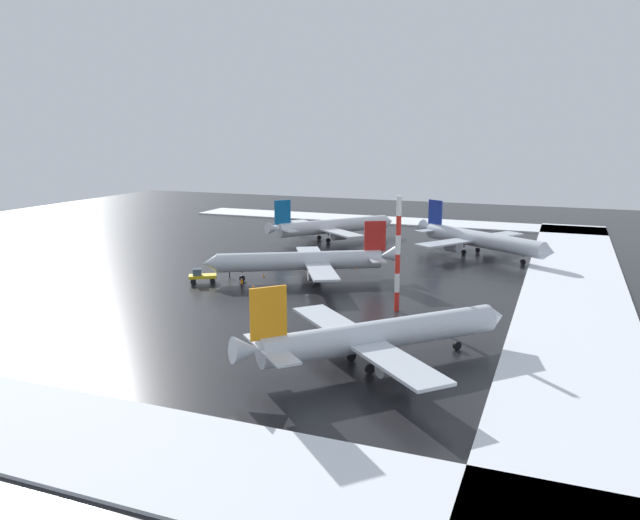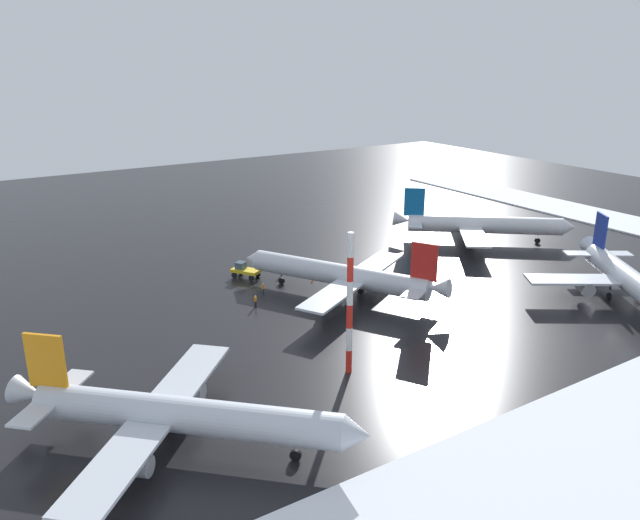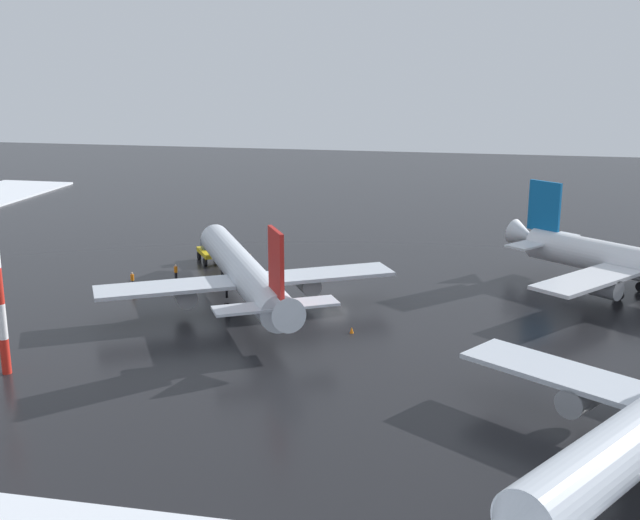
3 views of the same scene
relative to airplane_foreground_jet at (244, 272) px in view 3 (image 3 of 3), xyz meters
The scene contains 9 objects.
ground_plane 10.44m from the airplane_foreground_jet, 39.68° to the left, with size 240.00×240.00×0.00m, color black.
airplane_foreground_jet is the anchor object (origin of this frame).
pushback_tug 17.74m from the airplane_foreground_jet, 119.84° to the left, with size 4.33×5.06×2.50m.
ground_crew_near_tug 13.51m from the airplane_foreground_jet, 166.04° to the left, with size 0.36×0.36×1.71m.
ground_crew_by_nose_gear 12.20m from the airplane_foreground_jet, 144.06° to the left, with size 0.36×0.36×1.71m.
ground_crew_mid_apron 13.58m from the airplane_foreground_jet, 104.04° to the left, with size 0.36×0.36×1.71m.
traffic_cone_near_nose 9.85m from the airplane_foreground_jet, 51.18° to the left, with size 0.36×0.36×0.55m, color orange.
traffic_cone_mid_line 8.16m from the airplane_foreground_jet, 95.25° to the left, with size 0.36×0.36×0.55m, color orange.
traffic_cone_wingtip_side 13.06m from the airplane_foreground_jet, 26.61° to the right, with size 0.36×0.36×0.55m, color orange.
Camera 3 is at (14.15, -76.65, 23.44)m, focal length 45.00 mm.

